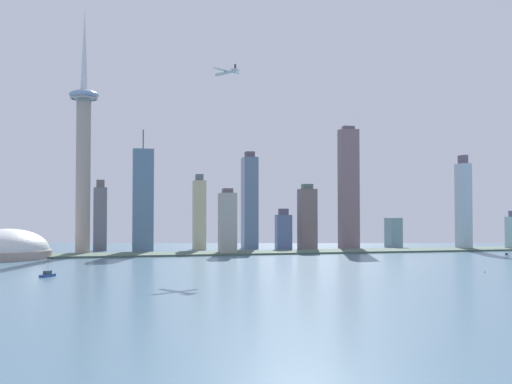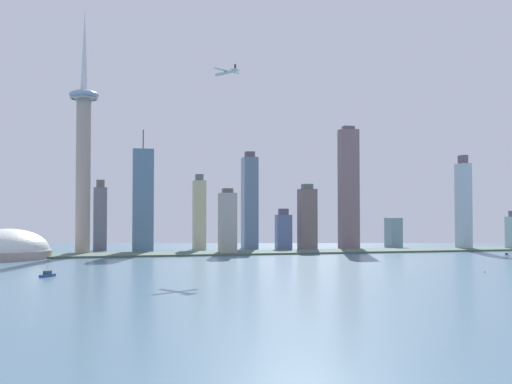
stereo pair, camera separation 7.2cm
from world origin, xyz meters
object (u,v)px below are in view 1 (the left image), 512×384
object	(u,v)px
stadium_dome	(7,251)
skyscraper_8	(349,188)
skyscraper_0	(227,223)
skyscraper_10	(100,217)
observation_tower	(83,146)
boat_1	(507,255)
skyscraper_4	(393,233)
boat_2	(47,274)
channel_buoy_0	(511,258)
skyscraper_3	(143,201)
skyscraper_9	(463,205)
skyscraper_1	(307,218)
airplane	(226,72)
skyscraper_6	(199,214)
skyscraper_5	(250,202)
skyscraper_2	(283,231)
channel_buoy_1	(485,271)

from	to	relation	value
stadium_dome	skyscraper_8	world-z (taller)	skyscraper_8
skyscraper_0	skyscraper_10	bearing A→B (deg)	144.98
observation_tower	boat_1	world-z (taller)	observation_tower
skyscraper_4	boat_2	size ratio (longest dim) A/B	2.86
channel_buoy_0	skyscraper_3	bearing A→B (deg)	151.83
stadium_dome	skyscraper_9	xyz separation A→B (m)	(595.93, 28.98, 54.24)
skyscraper_8	skyscraper_10	xyz separation A→B (m)	(-346.63, 37.70, -41.47)
skyscraper_1	airplane	distance (m)	262.96
observation_tower	boat_2	bearing A→B (deg)	-93.06
skyscraper_4	boat_1	xyz separation A→B (m)	(52.65, -191.02, -20.49)
skyscraper_0	boat_2	distance (m)	290.67
skyscraper_1	skyscraper_6	bearing A→B (deg)	166.64
stadium_dome	skyscraper_0	bearing A→B (deg)	2.28
skyscraper_3	boat_1	world-z (taller)	skyscraper_3
skyscraper_4	skyscraper_5	bearing A→B (deg)	173.81
skyscraper_9	skyscraper_6	bearing A→B (deg)	167.03
stadium_dome	boat_1	xyz separation A→B (m)	(572.88, -97.68, -6.93)
skyscraper_1	boat_2	bearing A→B (deg)	-137.87
channel_buoy_0	skyscraper_4	bearing A→B (deg)	97.17
skyscraper_1	skyscraper_10	size ratio (longest dim) A/B	0.95
skyscraper_10	boat_2	size ratio (longest dim) A/B	6.33
skyscraper_4	boat_1	size ratio (longest dim) A/B	6.34
skyscraper_3	boat_1	size ratio (longest dim) A/B	23.38
skyscraper_10	boat_1	xyz separation A→B (m)	(474.13, -217.66, -43.70)
skyscraper_10	airplane	size ratio (longest dim) A/B	2.88
airplane	skyscraper_6	bearing A→B (deg)	-31.02
boat_1	channel_buoy_0	world-z (taller)	boat_1
skyscraper_5	skyscraper_9	bearing A→B (deg)	-16.85
channel_buoy_0	observation_tower	bearing A→B (deg)	158.75
skyscraper_2	skyscraper_9	xyz separation A→B (m)	(248.43, -51.18, 36.55)
skyscraper_1	airplane	bearing A→B (deg)	-134.16
skyscraper_1	channel_buoy_0	xyz separation A→B (m)	(167.94, -215.53, -42.73)
channel_buoy_1	skyscraper_2	bearing A→B (deg)	104.48
airplane	skyscraper_8	bearing A→B (deg)	-86.38
skyscraper_9	channel_buoy_0	bearing A→B (deg)	-105.56
skyscraper_6	airplane	size ratio (longest dim) A/B	3.14
skyscraper_5	observation_tower	bearing A→B (deg)	-162.39
skyscraper_10	stadium_dome	bearing A→B (deg)	-129.46
boat_2	channel_buoy_1	world-z (taller)	boat_2
skyscraper_5	boat_1	bearing A→B (deg)	-38.86
skyscraper_3	boat_2	xyz separation A→B (m)	(-87.51, -281.01, -65.63)
skyscraper_4	skyscraper_10	distance (m)	422.96
skyscraper_0	boat_2	bearing A→B (deg)	-130.96
skyscraper_0	channel_buoy_1	xyz separation A→B (m)	(179.51, -268.69, -38.26)
skyscraper_8	stadium_dome	bearing A→B (deg)	-169.53
skyscraper_9	skyscraper_10	distance (m)	505.74
observation_tower	channel_buoy_0	world-z (taller)	observation_tower
skyscraper_10	channel_buoy_1	size ratio (longest dim) A/B	51.77
skyscraper_3	boat_1	xyz separation A→B (m)	(418.84, -171.18, -66.07)
skyscraper_1	skyscraper_3	distance (m)	228.66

